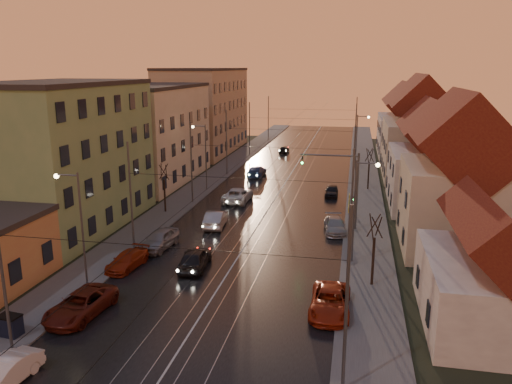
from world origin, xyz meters
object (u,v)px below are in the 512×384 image
Objects in this scene: street_lamp_3 at (359,137)px; parked_right_2 at (331,191)px; street_lamp_1 at (359,202)px; driving_car_0 at (195,258)px; street_lamp_2 at (203,151)px; parked_left_2 at (127,260)px; parked_right_1 at (335,225)px; dumpster at (10,326)px; parked_left_0 at (4,374)px; parked_left_1 at (81,305)px; driving_car_1 at (216,219)px; driving_car_3 at (257,171)px; parked_right_0 at (330,302)px; traffic_light_mast at (346,181)px; parked_left_3 at (159,239)px; driving_car_4 at (284,149)px; street_lamp_0 at (77,219)px; driving_car_2 at (238,195)px.

street_lamp_3 is 2.17× the size of parked_right_2.
street_lamp_1 reaches higher than driving_car_0.
street_lamp_2 reaches higher than parked_left_2.
parked_right_1 is 27.59m from dumpster.
parked_left_0 is at bearing -48.72° from dumpster.
parked_left_1 is 1.18× the size of parked_right_1.
driving_car_1 reaches higher than parked_right_2.
street_lamp_3 is at bearing -153.20° from driving_car_3.
street_lamp_2 reaches higher than parked_right_2.
traffic_light_mast is at bearing 88.31° from parked_right_0.
driving_car_0 is 1.08× the size of parked_left_2.
parked_left_3 is 15.70m from parked_right_1.
street_lamp_3 is (18.21, 16.00, 0.00)m from street_lamp_2.
parked_left_1 is (-16.20, -11.70, -4.16)m from street_lamp_1.
street_lamp_1 reaches higher than parked_left_0.
driving_car_4 is at bearing 100.64° from parked_right_0.
parked_left_2 is (-3.75, -10.93, -0.15)m from driving_car_1.
traffic_light_mast is at bearing -35.07° from street_lamp_2.
street_lamp_1 is 20.86m from parked_right_2.
street_lamp_2 is (-18.21, 20.00, 0.00)m from street_lamp_1.
parked_left_3 reaches higher than driving_car_3.
street_lamp_2 is (0.00, 28.00, 0.00)m from street_lamp_0.
street_lamp_0 reaches higher than parked_right_2.
traffic_light_mast reaches higher than parked_left_2.
traffic_light_mast reaches higher than driving_car_2.
street_lamp_0 is 1.00× the size of street_lamp_1.
driving_car_2 is 11.03m from parked_right_2.
traffic_light_mast is at bearing -137.37° from driving_car_0.
street_lamp_1 is 16.44m from parked_left_3.
street_lamp_2 is 1.00× the size of street_lamp_3.
street_lamp_2 is at bearing 99.11° from parked_left_1.
street_lamp_2 is at bearing 99.58° from parked_left_0.
street_lamp_0 is 1.72× the size of parked_left_3.
parked_right_0 is 15.50m from parked_right_1.
street_lamp_2 reaches higher than driving_car_2.
street_lamp_3 is 44.58m from parked_right_0.
driving_car_0 is at bearing 92.44° from driving_car_4.
parked_left_1 is at bearing 84.60° from driving_car_2.
parked_right_2 reaches higher than parked_left_2.
street_lamp_2 is 29.71m from driving_car_4.
street_lamp_2 is at bearing -138.69° from street_lamp_3.
traffic_light_mast reaches higher than parked_left_3.
street_lamp_2 is at bearing 90.00° from street_lamp_0.
street_lamp_3 reaches higher than driving_car_0.
street_lamp_2 is at bearing 63.08° from driving_car_3.
street_lamp_2 is 24.74m from parked_left_2.
parked_right_1 is at bearing -93.80° from street_lamp_3.
street_lamp_1 is 1.11× the size of traffic_light_mast.
street_lamp_3 is at bearing -121.53° from driving_car_2.
parked_right_0 is 1.40× the size of parked_right_2.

